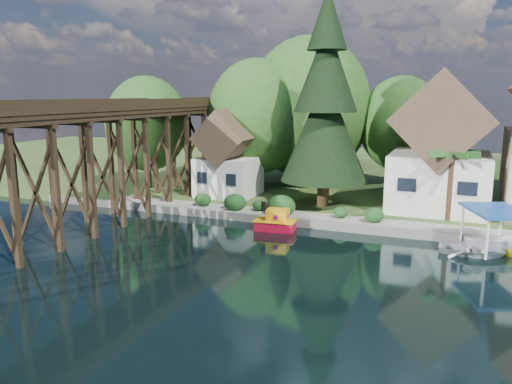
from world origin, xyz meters
TOP-DOWN VIEW (x-y plane):
  - ground at (0.00, 0.00)m, footprint 140.00×140.00m
  - bank at (0.00, 34.00)m, footprint 140.00×52.00m
  - seawall at (4.00, 8.00)m, footprint 60.00×0.40m
  - promenade at (6.00, 9.30)m, footprint 50.00×2.60m
  - trestle_bridge at (-16.00, 5.17)m, footprint 4.12×44.18m
  - house_left at (7.00, 16.00)m, footprint 7.64×8.64m
  - shed at (-11.00, 14.50)m, footprint 5.09×5.40m
  - bg_trees at (1.00, 21.25)m, footprint 49.90×13.30m
  - shrubs at (-4.60, 9.26)m, footprint 15.76×2.47m
  - conifer at (-1.86, 13.41)m, footprint 7.04×7.04m
  - palm_tree at (7.93, 12.15)m, footprint 4.99×4.99m
  - tugboat at (-3.50, 6.39)m, footprint 3.05×1.87m
  - boat_white_a at (9.51, 5.68)m, footprint 3.92×2.83m
  - boat_canopy at (10.68, 6.34)m, footprint 4.33×5.14m

SIDE VIEW (x-z plane):
  - ground at x=0.00m, z-range 0.00..0.00m
  - bank at x=0.00m, z-range 0.00..0.50m
  - seawall at x=4.00m, z-range 0.00..0.62m
  - boat_white_a at x=9.51m, z-range 0.00..0.80m
  - promenade at x=6.00m, z-range 0.50..0.56m
  - tugboat at x=-3.50m, z-range -0.42..1.69m
  - boat_canopy at x=10.68m, z-range -0.20..2.62m
  - shrubs at x=-4.60m, z-range 0.38..2.08m
  - shed at x=-11.00m, z-range -0.10..7.75m
  - house_left at x=7.00m, z-range -0.37..10.65m
  - palm_tree at x=7.93m, z-range 2.54..8.03m
  - trestle_bridge at x=-16.00m, z-range 0.70..10.00m
  - bg_trees at x=1.00m, z-range 2.00..12.57m
  - conifer at x=-1.86m, z-range 0.18..17.52m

